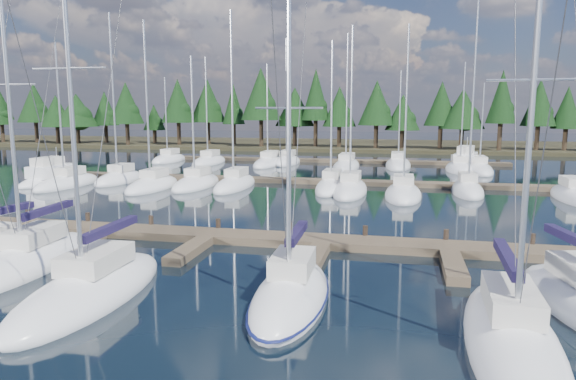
% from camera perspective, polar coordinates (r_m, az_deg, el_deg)
% --- Properties ---
extents(ground, '(260.00, 260.00, 0.00)m').
position_cam_1_polar(ground, '(38.84, -2.18, -1.20)').
color(ground, black).
rests_on(ground, ground).
extents(far_shore, '(220.00, 30.00, 0.60)m').
position_cam_1_polar(far_shore, '(97.70, 6.71, 4.99)').
color(far_shore, '#2F2B1A').
rests_on(far_shore, ground).
extents(main_dock, '(44.00, 6.13, 0.90)m').
position_cam_1_polar(main_dock, '(27.01, -8.94, -5.34)').
color(main_dock, brown).
rests_on(main_dock, ground).
extents(back_docks, '(50.00, 21.80, 0.40)m').
position_cam_1_polar(back_docks, '(57.78, 2.70, 2.31)').
color(back_docks, brown).
rests_on(back_docks, ground).
extents(front_sailboat_2, '(3.41, 9.19, 14.18)m').
position_cam_1_polar(front_sailboat_2, '(25.21, -26.76, -7.03)').
color(front_sailboat_2, white).
rests_on(front_sailboat_2, ground).
extents(front_sailboat_3, '(3.16, 8.97, 14.82)m').
position_cam_1_polar(front_sailboat_3, '(20.35, -21.03, -10.35)').
color(front_sailboat_3, white).
rests_on(front_sailboat_3, ground).
extents(front_sailboat_4, '(2.82, 7.69, 12.44)m').
position_cam_1_polar(front_sailboat_4, '(18.60, 0.32, -11.56)').
color(front_sailboat_4, white).
rests_on(front_sailboat_4, ground).
extents(front_sailboat_5, '(2.93, 9.54, 13.70)m').
position_cam_1_polar(front_sailboat_5, '(16.56, 23.58, -14.97)').
color(front_sailboat_5, white).
rests_on(front_sailboat_5, ground).
extents(back_sailboat_rows, '(45.99, 33.10, 16.40)m').
position_cam_1_polar(back_sailboat_rows, '(53.44, 2.00, 1.85)').
color(back_sailboat_rows, white).
rests_on(back_sailboat_rows, ground).
extents(motor_yacht_left, '(3.24, 8.30, 4.06)m').
position_cam_1_polar(motor_yacht_left, '(52.98, -24.76, 1.18)').
color(motor_yacht_left, white).
rests_on(motor_yacht_left, ground).
extents(motor_yacht_right, '(4.80, 9.37, 4.47)m').
position_cam_1_polar(motor_yacht_right, '(63.08, 19.11, 2.65)').
color(motor_yacht_right, white).
rests_on(motor_yacht_right, ground).
extents(tree_line, '(185.91, 12.04, 13.33)m').
position_cam_1_polar(tree_line, '(87.75, 6.05, 9.27)').
color(tree_line, black).
rests_on(tree_line, far_shore).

